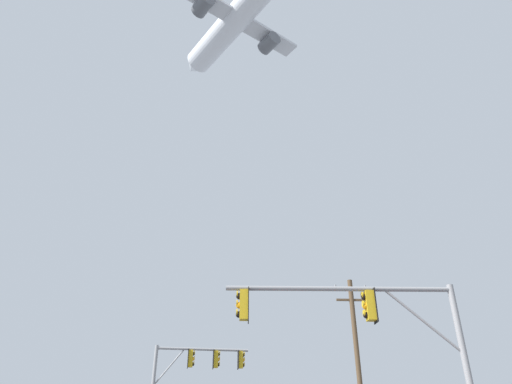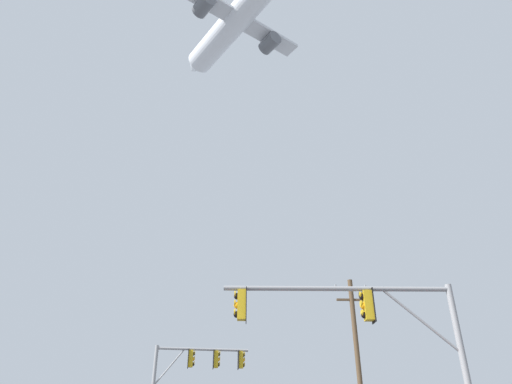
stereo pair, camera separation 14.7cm
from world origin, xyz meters
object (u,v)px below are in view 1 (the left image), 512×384
at_px(airplane, 235,20).
at_px(utility_pole, 358,361).
at_px(signal_pole_far, 192,372).
at_px(signal_pole_near, 375,329).

bearing_deg(airplane, utility_pole, -66.77).
height_order(signal_pole_far, airplane, airplane).
bearing_deg(utility_pole, airplane, 113.23).
relative_size(utility_pole, airplane, 0.43).
distance_m(signal_pole_far, airplane, 50.71).
distance_m(signal_pole_near, signal_pole_far, 14.86).
relative_size(signal_pole_near, signal_pole_far, 1.18).
relative_size(signal_pole_near, airplane, 0.31).
distance_m(utility_pole, airplane, 51.06).
bearing_deg(signal_pole_far, airplane, 84.92).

